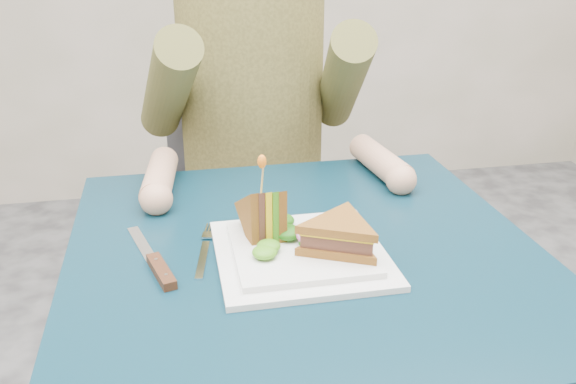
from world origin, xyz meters
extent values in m
cube|color=#08222F|center=(0.00, 0.00, 0.71)|extent=(0.75, 0.75, 0.03)
cylinder|color=#595B5E|center=(-0.32, 0.32, 0.35)|extent=(0.04, 0.04, 0.70)
cylinder|color=#595B5E|center=(0.32, 0.32, 0.35)|extent=(0.04, 0.04, 0.70)
cube|color=#47474C|center=(0.00, 0.59, 0.45)|extent=(0.42, 0.40, 0.04)
cube|color=#47474C|center=(0.00, 0.77, 0.70)|extent=(0.42, 0.03, 0.46)
cylinder|color=#47474C|center=(-0.18, 0.42, 0.21)|extent=(0.02, 0.02, 0.43)
cylinder|color=#47474C|center=(0.18, 0.42, 0.21)|extent=(0.02, 0.02, 0.43)
cylinder|color=#47474C|center=(-0.18, 0.76, 0.21)|extent=(0.02, 0.02, 0.43)
cylinder|color=#47474C|center=(0.18, 0.76, 0.21)|extent=(0.02, 0.02, 0.43)
cylinder|color=brown|center=(0.00, 0.57, 0.87)|extent=(0.34, 0.34, 0.52)
cylinder|color=brown|center=(-0.20, 0.48, 0.89)|extent=(0.15, 0.39, 0.31)
cylinder|color=tan|center=(-0.23, 0.28, 0.76)|extent=(0.08, 0.20, 0.06)
sphere|color=tan|center=(-0.23, 0.18, 0.76)|extent=(0.06, 0.06, 0.06)
cylinder|color=brown|center=(0.20, 0.48, 0.89)|extent=(0.15, 0.39, 0.31)
cylinder|color=tan|center=(0.23, 0.28, 0.76)|extent=(0.08, 0.20, 0.06)
sphere|color=tan|center=(0.23, 0.18, 0.76)|extent=(0.06, 0.06, 0.06)
cube|color=white|center=(-0.01, -0.03, 0.73)|extent=(0.26, 0.26, 0.01)
cube|color=white|center=(-0.01, -0.03, 0.74)|extent=(0.21, 0.21, 0.01)
cube|color=silver|center=(-0.16, -0.02, 0.73)|extent=(0.03, 0.12, 0.00)
cube|color=silver|center=(-0.15, 0.06, 0.73)|extent=(0.03, 0.03, 0.00)
cube|color=silver|center=(-0.15, 0.09, 0.73)|extent=(0.01, 0.03, 0.00)
cube|color=silver|center=(-0.15, 0.09, 0.73)|extent=(0.01, 0.03, 0.00)
cube|color=silver|center=(-0.14, 0.09, 0.73)|extent=(0.01, 0.03, 0.00)
cube|color=silver|center=(-0.14, 0.09, 0.73)|extent=(0.01, 0.03, 0.00)
cube|color=silver|center=(-0.26, 0.05, 0.73)|extent=(0.05, 0.14, 0.00)
cube|color=black|center=(-0.23, -0.05, 0.74)|extent=(0.04, 0.10, 0.01)
cylinder|color=silver|center=(-0.23, -0.02, 0.74)|extent=(0.01, 0.01, 0.00)
cylinder|color=silver|center=(-0.22, -0.07, 0.74)|extent=(0.01, 0.01, 0.00)
cylinder|color=tan|center=(-0.06, 0.01, 0.85)|extent=(0.01, 0.01, 0.06)
ellipsoid|color=orange|center=(-0.06, 0.01, 0.88)|extent=(0.01, 0.01, 0.02)
torus|color=#9E4C7A|center=(0.00, -0.03, 0.77)|extent=(0.04, 0.04, 0.02)
camera|label=1|loc=(-0.20, -0.85, 1.20)|focal=38.00mm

